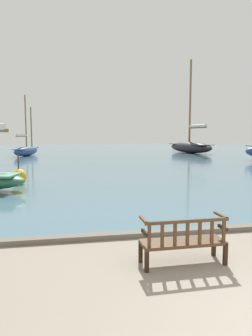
{
  "coord_description": "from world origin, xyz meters",
  "views": [
    {
      "loc": [
        -2.75,
        -3.01,
        2.43
      ],
      "look_at": [
        -0.35,
        10.0,
        1.0
      ],
      "focal_mm": 32.0,
      "sensor_mm": 36.0,
      "label": 1
    }
  ],
  "objects_px": {
    "park_bench": "(183,240)",
    "sailboat_far_port": "(190,146)",
    "sailboat_mid_port": "(26,150)",
    "channel_buoy": "(19,176)"
  },
  "relations": [
    {
      "from": "park_bench",
      "to": "channel_buoy",
      "type": "bearing_deg",
      "value": 114.59
    },
    {
      "from": "park_bench",
      "to": "sailboat_far_port",
      "type": "relative_size",
      "value": 0.13
    },
    {
      "from": "park_bench",
      "to": "sailboat_far_port",
      "type": "xyz_separation_m",
      "value": [
        14.12,
        33.72,
        0.56
      ]
    },
    {
      "from": "sailboat_mid_port",
      "to": "channel_buoy",
      "type": "bearing_deg",
      "value": -83.03
    },
    {
      "from": "sailboat_far_port",
      "to": "sailboat_mid_port",
      "type": "height_order",
      "value": "sailboat_far_port"
    },
    {
      "from": "sailboat_mid_port",
      "to": "channel_buoy",
      "type": "xyz_separation_m",
      "value": [
        2.64,
        -21.56,
        -0.29
      ]
    },
    {
      "from": "sailboat_far_port",
      "to": "sailboat_mid_port",
      "type": "distance_m",
      "value": 21.44
    },
    {
      "from": "park_bench",
      "to": "channel_buoy",
      "type": "height_order",
      "value": "channel_buoy"
    },
    {
      "from": "park_bench",
      "to": "sailboat_far_port",
      "type": "bearing_deg",
      "value": 67.28
    },
    {
      "from": "sailboat_mid_port",
      "to": "park_bench",
      "type": "bearing_deg",
      "value": -77.13
    }
  ]
}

